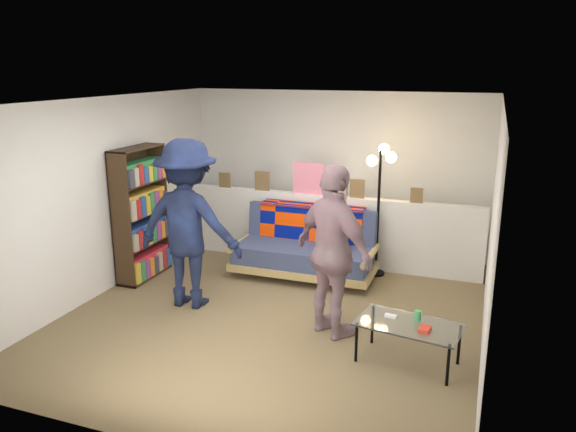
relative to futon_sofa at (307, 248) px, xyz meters
The scene contains 10 objects.
ground 1.30m from the futon_sofa, 87.99° to the right, with size 5.00×5.00×0.00m, color brown.
room_shell 1.51m from the futon_sofa, 86.78° to the right, with size 4.60×5.05×2.45m.
half_wall_ledge 0.57m from the futon_sofa, 85.50° to the left, with size 4.45×0.15×1.00m, color silver.
ledge_decor 0.98m from the futon_sofa, 108.88° to the left, with size 2.97×0.02×0.45m.
futon_sofa is the anchor object (origin of this frame).
bookshelf 2.23m from the futon_sofa, 158.86° to the right, with size 0.29×0.87×1.75m.
coffee_table 2.49m from the futon_sofa, 48.88° to the right, with size 1.04×0.68×0.50m.
floor_lamp 1.31m from the futon_sofa, 23.76° to the left, with size 0.40×0.31×1.77m.
person_left 1.79m from the futon_sofa, 126.34° to the right, with size 1.27×0.73×1.97m, color black.
person_right 1.81m from the futon_sofa, 62.70° to the right, with size 1.07×0.44×1.82m, color #BE7B8E.
Camera 1 is at (2.17, -5.56, 2.77)m, focal length 35.00 mm.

